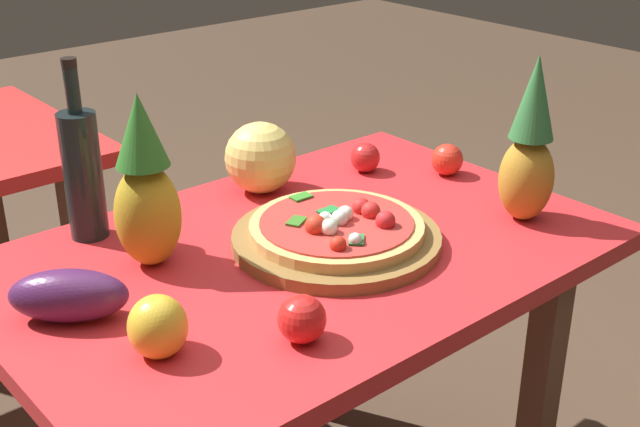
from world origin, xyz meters
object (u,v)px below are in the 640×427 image
tomato_by_bottle (447,160)px  tomato_beside_pepper (302,319)px  melon (260,158)px  pizza_board (336,239)px  pineapple_left (146,190)px  bell_pepper (158,327)px  wine_bottle (83,171)px  pizza (338,226)px  display_table (303,293)px  pineapple_right (529,148)px  eggplant (69,295)px  tomato_at_corner (365,157)px

tomato_by_bottle → tomato_beside_pepper: tomato_beside_pepper is taller
melon → pizza_board: bearing=-99.1°
pineapple_left → bell_pepper: (-0.14, -0.27, -0.10)m
melon → tomato_beside_pepper: 0.62m
wine_bottle → melon: 0.41m
pizza → wine_bottle: bearing=134.6°
display_table → melon: 0.35m
bell_pepper → pizza_board: bearing=12.6°
tomato_beside_pepper → tomato_by_bottle: bearing=24.7°
tomato_by_bottle → pineapple_right: bearing=-103.4°
pineapple_left → melon: size_ratio=2.07×
eggplant → tomato_by_bottle: 0.97m
tomato_by_bottle → pineapple_left: bearing=175.4°
pizza → wine_bottle: wine_bottle is taller
display_table → pineapple_left: bearing=152.3°
bell_pepper → tomato_by_bottle: (0.91, 0.21, -0.01)m
display_table → pineapple_left: (-0.26, 0.14, 0.25)m
bell_pepper → tomato_at_corner: 0.85m
pineapple_left → melon: (0.37, 0.15, -0.07)m
pineapple_left → melon: bearing=21.6°
tomato_beside_pepper → pizza_board: bearing=39.4°
display_table → tomato_by_bottle: tomato_by_bottle is taller
melon → pizza: bearing=-98.9°
wine_bottle → eggplant: 0.34m
pizza → tomato_at_corner: 0.40m
pineapple_right → melon: size_ratio=2.19×
pizza → tomato_beside_pepper: size_ratio=4.34×
bell_pepper → pineapple_right: bearing=-4.0°
pineapple_left → tomato_beside_pepper: bearing=-83.0°
eggplant → tomato_at_corner: bearing=11.4°
bell_pepper → tomato_beside_pepper: (0.19, -0.12, -0.01)m
tomato_at_corner → tomato_beside_pepper: bearing=-141.0°
pineapple_left → eggplant: bearing=-156.5°
pizza → eggplant: bearing=170.9°
pizza → pineapple_right: size_ratio=0.98×
pineapple_right → tomato_at_corner: bearing=99.6°
wine_bottle → pineapple_right: size_ratio=1.03×
tomato_by_bottle → tomato_beside_pepper: (-0.71, -0.33, 0.00)m
wine_bottle → bell_pepper: wine_bottle is taller
display_table → melon: bearing=68.8°
display_table → melon: melon is taller
tomato_at_corner → wine_bottle: bearing=171.0°
pizza_board → wine_bottle: wine_bottle is taller
pineapple_left → melon: 0.40m
melon → bell_pepper: (-0.51, -0.42, -0.03)m
pineapple_left → tomato_beside_pepper: 0.41m
tomato_beside_pepper → display_table: bearing=50.5°
melon → pineapple_left: bearing=-158.4°
eggplant → display_table: bearing=-5.7°
tomato_at_corner → tomato_beside_pepper: size_ratio=0.90×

